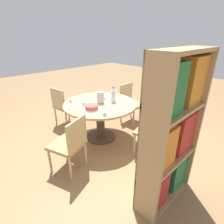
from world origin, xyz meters
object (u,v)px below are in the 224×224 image
Objects in this scene: coffee_pot at (100,97)px; chair_d at (70,143)px; cake_main at (92,107)px; cup_c at (71,101)px; water_bottle at (113,96)px; cup_a at (105,114)px; chair_c at (64,105)px; cup_b at (84,104)px; bookshelf at (170,135)px; chair_a at (151,127)px; chair_b at (131,102)px.

chair_d is at bearing 23.39° from coffee_pot.
cake_main reaches higher than cup_c.
cup_a is (0.50, 0.33, -0.09)m from water_bottle.
coffee_pot is at bearing -124.14° from cup_a.
chair_c is 6.60× the size of cup_b.
cup_c is at bearing 90.68° from bookshelf.
cup_c is (0.66, -1.30, 0.28)m from chair_a.
chair_b is 3.44× the size of coffee_pot.
cup_a is (0.01, 0.33, -0.01)m from cake_main.
chair_a is 1.00× the size of chair_d.
chair_c reaches higher than cup_a.
coffee_pot reaches higher than cake_main.
chair_c is 0.62m from cup_c.
cup_a is (0.31, 0.46, -0.08)m from coffee_pot.
cake_main is at bearing 166.89° from chair_c.
cup_b is at bearing 104.32° from cup_c.
chair_b is 1.00× the size of chair_c.
cup_b is (-0.01, -0.23, -0.01)m from cake_main.
chair_a reaches higher than cake_main.
cup_a is at bearing 167.48° from chair_c.
chair_c is at bearing -68.55° from water_bottle.
chair_d is at bearing -129.05° from chair_a.
chair_c is at bearing 142.39° from chair_b.
chair_b is 1.29m from cake_main.
bookshelf reaches higher than coffee_pot.
bookshelf is at bearing 95.48° from chair_d.
bookshelf reaches higher than cake_main.
coffee_pot reaches higher than cup_a.
chair_d is at bearing -7.02° from cup_a.
cup_a is 0.85m from cup_c.
cup_b is (0.06, 0.84, 0.28)m from chair_c.
chair_c is 6.60× the size of cup_a.
cake_main is (0.49, 0.00, -0.08)m from water_bottle.
chair_a is at bearing -124.41° from chair_b.
coffee_pot is 0.56m from cup_a.
chair_c is 6.60× the size of cup_c.
bookshelf is at bearing 168.23° from chair_c.
cup_b is at bearing 177.97° from chair_b.
chair_c is at bearing -136.93° from chair_d.
cup_b is at bearing -165.10° from chair_a.
bookshelf is at bearing 88.13° from cup_b.
coffee_pot is at bearing -176.35° from chair_b.
cup_a is at bearing 88.45° from cake_main.
cake_main is (0.08, 1.06, 0.29)m from chair_c.
bookshelf reaches higher than cup_b.
cup_c is (0.14, 0.54, 0.28)m from chair_c.
cup_a is 1.00× the size of cup_c.
water_bottle reaches higher than cup_c.
chair_c is at bearing -93.47° from cup_a.
chair_d is 0.98m from cup_c.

